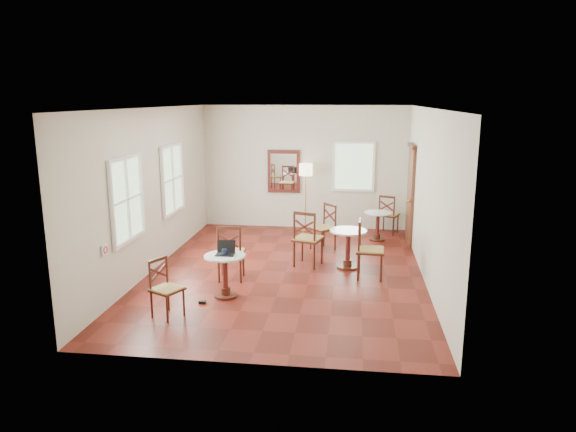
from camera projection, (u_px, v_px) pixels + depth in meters
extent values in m
plane|color=#601810|center=(286.00, 272.00, 9.81)|extent=(7.00, 7.00, 0.00)
cube|color=beige|center=(304.00, 168.00, 12.87)|extent=(5.00, 0.02, 3.00)
cube|color=beige|center=(247.00, 246.00, 6.09)|extent=(5.00, 0.02, 3.00)
cube|color=beige|center=(153.00, 190.00, 9.78)|extent=(0.02, 7.00, 3.00)
cube|color=beige|center=(428.00, 196.00, 9.18)|extent=(0.02, 7.00, 3.00)
cube|color=white|center=(286.00, 108.00, 9.15)|extent=(5.00, 7.00, 0.02)
cube|color=brown|center=(410.00, 196.00, 11.60)|extent=(0.06, 0.90, 2.10)
cube|color=#421B10|center=(412.00, 146.00, 11.36)|extent=(0.08, 1.02, 0.08)
sphere|color=#BF8C3F|center=(409.00, 201.00, 11.31)|extent=(0.07, 0.07, 0.07)
cube|color=#551B16|center=(284.00, 171.00, 12.91)|extent=(0.80, 0.05, 1.05)
cube|color=white|center=(284.00, 172.00, 12.88)|extent=(0.64, 0.02, 0.88)
cube|color=white|center=(105.00, 250.00, 7.87)|extent=(0.02, 0.16, 0.16)
torus|color=red|center=(106.00, 250.00, 7.86)|extent=(0.02, 0.12, 0.12)
cube|color=white|center=(127.00, 199.00, 8.60)|extent=(0.06, 1.22, 1.42)
cube|color=white|center=(172.00, 179.00, 10.73)|extent=(0.06, 1.22, 1.42)
cube|color=white|center=(354.00, 166.00, 12.68)|extent=(1.02, 0.06, 1.22)
cylinder|color=#421B10|center=(226.00, 295.00, 8.59)|extent=(0.38, 0.38, 0.04)
cylinder|color=#421B10|center=(226.00, 291.00, 8.57)|extent=(0.15, 0.15, 0.11)
cylinder|color=#551B16|center=(225.00, 274.00, 8.51)|extent=(0.09, 0.09, 0.57)
cylinder|color=#421B10|center=(225.00, 259.00, 8.45)|extent=(0.13, 0.13, 0.06)
cylinder|color=silver|center=(225.00, 256.00, 8.44)|extent=(0.67, 0.67, 0.03)
cylinder|color=#421B10|center=(347.00, 267.00, 10.03)|extent=(0.40, 0.40, 0.04)
cylinder|color=#421B10|center=(348.00, 263.00, 10.01)|extent=(0.16, 0.16, 0.12)
cylinder|color=#551B16|center=(348.00, 248.00, 9.95)|extent=(0.09, 0.09, 0.60)
cylinder|color=#421B10|center=(348.00, 233.00, 9.88)|extent=(0.14, 0.14, 0.06)
cylinder|color=silver|center=(348.00, 231.00, 9.87)|extent=(0.70, 0.70, 0.03)
cylinder|color=#421B10|center=(377.00, 239.00, 11.99)|extent=(0.35, 0.35, 0.04)
cylinder|color=#421B10|center=(377.00, 236.00, 11.97)|extent=(0.14, 0.14, 0.11)
cylinder|color=#551B16|center=(377.00, 225.00, 11.91)|extent=(0.08, 0.08, 0.53)
cylinder|color=#421B10|center=(378.00, 215.00, 11.86)|extent=(0.12, 0.12, 0.05)
cylinder|color=silver|center=(378.00, 213.00, 11.85)|extent=(0.61, 0.61, 0.03)
cylinder|color=#421B10|center=(243.00, 263.00, 9.54)|extent=(0.04, 0.04, 0.48)
cylinder|color=#421B10|center=(241.00, 270.00, 9.17)|extent=(0.04, 0.04, 0.48)
cylinder|color=#421B10|center=(222.00, 263.00, 9.56)|extent=(0.04, 0.04, 0.48)
cylinder|color=#421B10|center=(219.00, 270.00, 9.18)|extent=(0.04, 0.04, 0.48)
cube|color=#421B10|center=(231.00, 253.00, 9.31)|extent=(0.50, 0.50, 0.03)
cube|color=olive|center=(231.00, 252.00, 9.30)|extent=(0.48, 0.48, 0.04)
cylinder|color=#421B10|center=(240.00, 242.00, 9.05)|extent=(0.04, 0.04, 0.53)
cylinder|color=#421B10|center=(218.00, 242.00, 9.07)|extent=(0.04, 0.04, 0.53)
cube|color=#421B10|center=(229.00, 228.00, 9.01)|extent=(0.41, 0.07, 0.05)
cube|color=#551B16|center=(229.00, 241.00, 9.06)|extent=(0.35, 0.05, 0.23)
cube|color=#551B16|center=(229.00, 241.00, 9.06)|extent=(0.35, 0.05, 0.23)
cylinder|color=#421B10|center=(167.00, 309.00, 7.55)|extent=(0.03, 0.03, 0.41)
cylinder|color=#421B10|center=(152.00, 304.00, 7.73)|extent=(0.03, 0.03, 0.41)
cylinder|color=#421B10|center=(184.00, 302.00, 7.81)|extent=(0.03, 0.03, 0.41)
cylinder|color=#421B10|center=(168.00, 297.00, 7.99)|extent=(0.03, 0.03, 0.41)
cube|color=#421B10|center=(167.00, 290.00, 7.72)|extent=(0.54, 0.54, 0.03)
cube|color=olive|center=(167.00, 289.00, 7.72)|extent=(0.52, 0.52, 0.04)
cylinder|color=#421B10|center=(150.00, 276.00, 7.63)|extent=(0.03, 0.03, 0.46)
cylinder|color=#421B10|center=(167.00, 270.00, 7.90)|extent=(0.03, 0.03, 0.46)
cube|color=#421B10|center=(158.00, 260.00, 7.72)|extent=(0.19, 0.32, 0.05)
cube|color=#551B16|center=(159.00, 273.00, 7.76)|extent=(0.16, 0.27, 0.20)
cube|color=#551B16|center=(159.00, 273.00, 7.76)|extent=(0.16, 0.27, 0.20)
cylinder|color=#421B10|center=(322.00, 251.00, 10.24)|extent=(0.04, 0.04, 0.51)
cylinder|color=#421B10|center=(314.00, 257.00, 9.87)|extent=(0.04, 0.04, 0.51)
cylinder|color=#421B10|center=(302.00, 249.00, 10.40)|extent=(0.04, 0.04, 0.51)
cylinder|color=#421B10|center=(294.00, 254.00, 10.03)|extent=(0.04, 0.04, 0.51)
cube|color=#421B10|center=(308.00, 239.00, 10.07)|extent=(0.63, 0.63, 0.03)
cube|color=olive|center=(308.00, 238.00, 10.07)|extent=(0.60, 0.60, 0.05)
cylinder|color=#421B10|center=(315.00, 229.00, 9.75)|extent=(0.04, 0.04, 0.57)
cylinder|color=#421B10|center=(294.00, 226.00, 9.91)|extent=(0.04, 0.04, 0.57)
cube|color=#421B10|center=(304.00, 214.00, 9.77)|extent=(0.43, 0.16, 0.06)
cube|color=#551B16|center=(304.00, 227.00, 9.83)|extent=(0.36, 0.13, 0.25)
cube|color=#551B16|center=(304.00, 227.00, 9.83)|extent=(0.36, 0.13, 0.25)
cylinder|color=#421B10|center=(381.00, 269.00, 9.20)|extent=(0.04, 0.04, 0.50)
cylinder|color=#421B10|center=(358.00, 267.00, 9.27)|extent=(0.04, 0.04, 0.50)
cylinder|color=#421B10|center=(381.00, 262.00, 9.59)|extent=(0.04, 0.04, 0.50)
cylinder|color=#421B10|center=(359.00, 261.00, 9.66)|extent=(0.04, 0.04, 0.50)
cube|color=#421B10|center=(370.00, 251.00, 9.37)|extent=(0.52, 0.52, 0.03)
cube|color=olive|center=(370.00, 250.00, 9.37)|extent=(0.49, 0.49, 0.04)
cylinder|color=#421B10|center=(359.00, 238.00, 9.16)|extent=(0.04, 0.04, 0.56)
cylinder|color=#421B10|center=(360.00, 233.00, 9.54)|extent=(0.04, 0.04, 0.56)
cube|color=#421B10|center=(360.00, 222.00, 9.29)|extent=(0.06, 0.42, 0.06)
cube|color=#551B16|center=(360.00, 235.00, 9.35)|extent=(0.05, 0.36, 0.25)
cube|color=#551B16|center=(360.00, 235.00, 9.35)|extent=(0.05, 0.36, 0.25)
cylinder|color=#421B10|center=(398.00, 224.00, 12.61)|extent=(0.04, 0.04, 0.44)
cylinder|color=#421B10|center=(393.00, 227.00, 12.31)|extent=(0.04, 0.04, 0.44)
cylinder|color=#421B10|center=(383.00, 222.00, 12.78)|extent=(0.04, 0.04, 0.44)
cylinder|color=#421B10|center=(379.00, 225.00, 12.47)|extent=(0.04, 0.04, 0.44)
cube|color=#421B10|center=(389.00, 215.00, 12.49)|extent=(0.56, 0.56, 0.03)
cube|color=olive|center=(389.00, 214.00, 12.49)|extent=(0.53, 0.53, 0.04)
cylinder|color=#421B10|center=(394.00, 207.00, 12.20)|extent=(0.04, 0.04, 0.49)
cylinder|color=#421B10|center=(380.00, 206.00, 12.37)|extent=(0.04, 0.04, 0.49)
cube|color=#421B10|center=(387.00, 197.00, 12.24)|extent=(0.36, 0.17, 0.05)
cube|color=#551B16|center=(387.00, 206.00, 12.28)|extent=(0.31, 0.14, 0.22)
cube|color=#551B16|center=(387.00, 206.00, 12.28)|extent=(0.31, 0.14, 0.22)
cylinder|color=#421B10|center=(311.00, 239.00, 11.22)|extent=(0.04, 0.04, 0.46)
cylinder|color=#421B10|center=(324.00, 236.00, 11.44)|extent=(0.04, 0.04, 0.46)
cylinder|color=#421B10|center=(322.00, 242.00, 10.93)|extent=(0.04, 0.04, 0.46)
cylinder|color=#421B10|center=(335.00, 240.00, 11.15)|extent=(0.04, 0.04, 0.46)
cube|color=#421B10|center=(323.00, 228.00, 11.13)|extent=(0.64, 0.64, 0.03)
cube|color=olive|center=(323.00, 228.00, 11.13)|extent=(0.61, 0.61, 0.04)
cylinder|color=#421B10|center=(324.00, 214.00, 11.33)|extent=(0.04, 0.04, 0.51)
cylinder|color=#421B10|center=(336.00, 217.00, 11.04)|extent=(0.04, 0.04, 0.51)
cube|color=#421B10|center=(330.00, 205.00, 11.14)|extent=(0.30, 0.30, 0.05)
cube|color=#551B16|center=(330.00, 215.00, 11.19)|extent=(0.25, 0.25, 0.23)
cube|color=#551B16|center=(330.00, 215.00, 11.19)|extent=(0.25, 0.25, 0.23)
cylinder|color=#BF8C3F|center=(305.00, 230.00, 12.85)|extent=(0.26, 0.26, 0.03)
cylinder|color=#BF8C3F|center=(306.00, 200.00, 12.68)|extent=(0.02, 0.02, 1.50)
cylinder|color=beige|center=(306.00, 170.00, 12.52)|extent=(0.32, 0.32, 0.28)
cube|color=black|center=(225.00, 254.00, 8.46)|extent=(0.30, 0.23, 0.02)
cube|color=black|center=(225.00, 254.00, 8.46)|extent=(0.25, 0.14, 0.00)
cube|color=black|center=(226.00, 246.00, 8.54)|extent=(0.30, 0.08, 0.20)
cube|color=silver|center=(226.00, 246.00, 8.54)|extent=(0.26, 0.06, 0.17)
ellipsoid|color=black|center=(222.00, 255.00, 8.40)|extent=(0.09, 0.07, 0.03)
cylinder|color=black|center=(225.00, 252.00, 8.43)|extent=(0.09, 0.09, 0.10)
torus|color=black|center=(228.00, 252.00, 8.42)|extent=(0.07, 0.01, 0.07)
cylinder|color=white|center=(226.00, 250.00, 8.59)|extent=(0.05, 0.05, 0.09)
cube|color=black|center=(202.00, 302.00, 8.29)|extent=(0.11, 0.07, 0.04)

